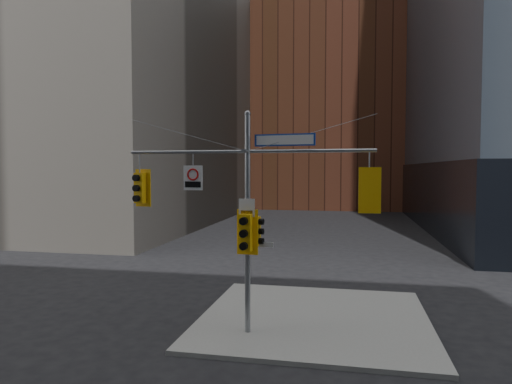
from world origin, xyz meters
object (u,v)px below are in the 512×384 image
at_px(traffic_light_pole_front, 246,233).
at_px(regulatory_sign_arm, 193,177).
at_px(signal_assembly, 248,201).
at_px(traffic_light_pole_side, 257,231).
at_px(traffic_light_west_arm, 140,188).
at_px(street_sign_blade, 284,140).
at_px(traffic_light_east_arm, 369,190).

xyz_separation_m(traffic_light_pole_front, regulatory_sign_arm, (-1.83, 0.25, 1.75)).
distance_m(signal_assembly, traffic_light_pole_side, 1.02).
distance_m(traffic_light_west_arm, street_sign_blade, 5.15).
bearing_deg(traffic_light_pole_side, traffic_light_pole_front, 139.66).
height_order(traffic_light_pole_side, street_sign_blade, street_sign_blade).
bearing_deg(regulatory_sign_arm, signal_assembly, 1.78).
relative_size(traffic_light_east_arm, street_sign_blade, 0.71).
bearing_deg(traffic_light_pole_front, signal_assembly, 94.11).
xyz_separation_m(traffic_light_east_arm, regulatory_sign_arm, (-5.61, -0.02, 0.38)).
distance_m(signal_assembly, traffic_light_east_arm, 3.80).
height_order(traffic_light_pole_side, regulatory_sign_arm, regulatory_sign_arm).
height_order(signal_assembly, traffic_light_pole_side, signal_assembly).
relative_size(signal_assembly, traffic_light_pole_front, 5.51).
distance_m(traffic_light_pole_front, street_sign_blade, 3.17).
relative_size(traffic_light_west_arm, traffic_light_pole_front, 0.88).
xyz_separation_m(traffic_light_east_arm, traffic_light_pole_front, (-3.78, -0.27, -1.37)).
distance_m(traffic_light_east_arm, regulatory_sign_arm, 5.62).
relative_size(signal_assembly, street_sign_blade, 4.09).
bearing_deg(traffic_light_east_arm, signal_assembly, -4.27).
bearing_deg(street_sign_blade, traffic_light_east_arm, 7.14).
bearing_deg(traffic_light_pole_front, street_sign_blade, 16.78).
relative_size(traffic_light_west_arm, street_sign_blade, 0.65).
distance_m(signal_assembly, traffic_light_west_arm, 3.74).
bearing_deg(regulatory_sign_arm, traffic_light_west_arm, -179.86).
distance_m(traffic_light_east_arm, traffic_light_pole_side, 3.72).
xyz_separation_m(traffic_light_east_arm, traffic_light_pole_side, (-3.46, 0.00, -1.35)).
relative_size(traffic_light_pole_side, regulatory_sign_arm, 1.15).
bearing_deg(traffic_light_west_arm, traffic_light_pole_front, 8.20).
xyz_separation_m(traffic_light_west_arm, traffic_light_pole_side, (4.04, -0.01, -1.35)).
distance_m(traffic_light_pole_side, traffic_light_pole_front, 0.42).
height_order(traffic_light_west_arm, traffic_light_pole_front, traffic_light_west_arm).
height_order(traffic_light_west_arm, regulatory_sign_arm, regulatory_sign_arm).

